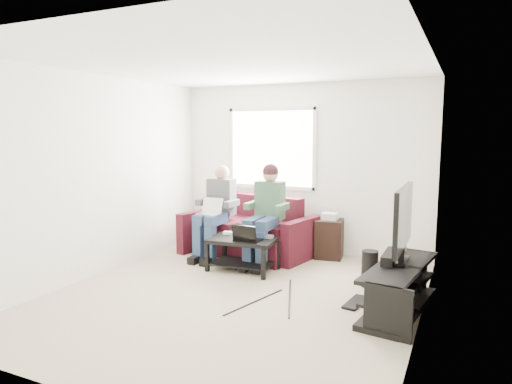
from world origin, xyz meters
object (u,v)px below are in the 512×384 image
(sofa, at_px, (250,233))
(coffee_table, at_px, (243,247))
(tv_stand, at_px, (399,290))
(end_table, at_px, (329,238))
(subwoofer, at_px, (370,269))
(tv, at_px, (403,220))

(sofa, relative_size, coffee_table, 2.19)
(tv_stand, bearing_deg, end_table, 126.47)
(subwoofer, bearing_deg, tv_stand, -55.52)
(sofa, xyz_separation_m, tv_stand, (2.38, -1.36, -0.10))
(tv_stand, distance_m, subwoofer, 0.75)
(sofa, bearing_deg, tv_stand, -29.63)
(sofa, height_order, tv, tv)
(coffee_table, xyz_separation_m, subwoofer, (1.68, 0.06, -0.10))
(tv_stand, relative_size, subwoofer, 3.46)
(tv_stand, bearing_deg, coffee_table, 165.26)
(coffee_table, relative_size, subwoofer, 2.10)
(sofa, relative_size, end_table, 3.04)
(subwoofer, bearing_deg, end_table, 127.62)
(end_table, bearing_deg, tv_stand, -53.53)
(end_table, bearing_deg, sofa, -165.33)
(subwoofer, bearing_deg, coffee_table, -177.80)
(tv_stand, relative_size, end_table, 2.29)
(tv_stand, bearing_deg, tv, 91.47)
(sofa, relative_size, tv, 1.87)
(sofa, distance_m, tv, 2.76)
(tv_stand, xyz_separation_m, end_table, (-1.23, 1.66, 0.08))
(subwoofer, bearing_deg, sofa, 159.42)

